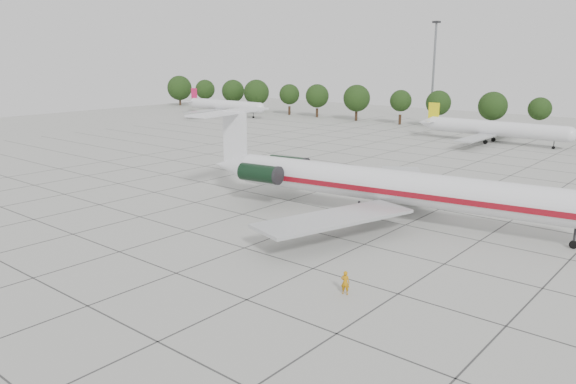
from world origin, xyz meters
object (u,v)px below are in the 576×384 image
at_px(bg_airliner_c, 494,129).
at_px(floodlight_mast, 434,67).
at_px(main_airliner, 376,184).
at_px(ground_crew, 345,283).
at_px(bg_airliner_a, 225,106).

height_order(bg_airliner_c, floodlight_mast, floodlight_mast).
xyz_separation_m(main_airliner, bg_airliner_c, (-9.29, 60.90, -0.87)).
xyz_separation_m(ground_crew, bg_airliner_a, (-97.80, 81.94, 1.99)).
xyz_separation_m(ground_crew, bg_airliner_c, (-18.26, 79.92, 1.99)).
xyz_separation_m(main_airliner, bg_airliner_a, (-88.82, 62.92, -0.87)).
bearing_deg(bg_airliner_c, bg_airliner_a, 178.55).
distance_m(main_airliner, bg_airliner_c, 61.61).
bearing_deg(main_airliner, bg_airliner_a, 136.27).
xyz_separation_m(main_airliner, floodlight_mast, (-33.97, 83.52, 10.50)).
bearing_deg(floodlight_mast, bg_airliner_c, -42.51).
xyz_separation_m(main_airliner, ground_crew, (8.98, -19.02, -2.86)).
relative_size(ground_crew, bg_airliner_c, 0.07).
distance_m(main_airliner, bg_airliner_a, 108.85).
xyz_separation_m(bg_airliner_c, floodlight_mast, (-24.68, 22.62, 11.37)).
bearing_deg(main_airliner, floodlight_mast, 103.71).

